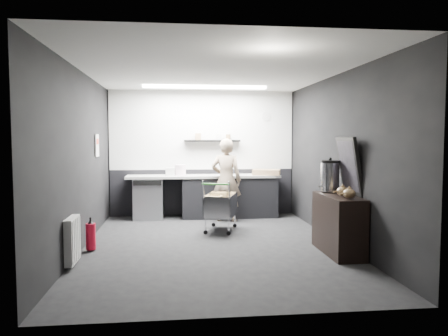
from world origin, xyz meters
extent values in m
plane|color=black|center=(0.00, 0.00, 0.00)|extent=(5.50, 5.50, 0.00)
plane|color=silver|center=(0.00, 0.00, 2.70)|extent=(5.50, 5.50, 0.00)
plane|color=black|center=(0.00, 2.75, 1.35)|extent=(5.50, 0.00, 5.50)
plane|color=black|center=(0.00, -2.75, 1.35)|extent=(5.50, 0.00, 5.50)
plane|color=black|center=(-2.00, 0.00, 1.35)|extent=(0.00, 5.50, 5.50)
plane|color=black|center=(2.00, 0.00, 1.35)|extent=(0.00, 5.50, 5.50)
cube|color=silver|center=(0.00, 2.73, 1.85)|extent=(3.95, 0.02, 1.70)
cube|color=black|center=(0.00, 2.73, 0.50)|extent=(3.95, 0.02, 1.00)
cube|color=black|center=(0.20, 2.62, 1.62)|extent=(1.20, 0.22, 0.04)
cylinder|color=silver|center=(1.40, 2.72, 2.15)|extent=(0.20, 0.03, 0.20)
cube|color=silver|center=(-1.98, 1.30, 1.55)|extent=(0.02, 0.30, 0.40)
cube|color=red|center=(-1.98, 1.30, 1.62)|extent=(0.02, 0.22, 0.10)
cube|color=silver|center=(-1.94, -0.90, 0.35)|extent=(0.10, 0.50, 0.60)
cube|color=white|center=(0.00, 1.85, 2.67)|extent=(2.40, 0.20, 0.04)
cube|color=black|center=(0.55, 2.42, 0.42)|extent=(2.00, 0.56, 0.85)
cube|color=#B0B1AC|center=(0.00, 2.42, 0.88)|extent=(3.20, 0.60, 0.05)
cube|color=#9EA0A5|center=(-1.15, 2.42, 0.42)|extent=(0.60, 0.58, 0.85)
cube|color=black|center=(-1.15, 2.12, 0.78)|extent=(0.56, 0.02, 0.10)
imported|color=beige|center=(0.43, 1.97, 0.84)|extent=(0.70, 0.57, 1.67)
cube|color=silver|center=(0.22, 1.07, 0.28)|extent=(0.69, 0.87, 0.02)
cube|color=silver|center=(-0.01, 1.07, 0.47)|extent=(0.24, 0.73, 0.40)
cube|color=silver|center=(0.46, 1.07, 0.47)|extent=(0.24, 0.73, 0.40)
cube|color=silver|center=(0.22, 0.70, 0.47)|extent=(0.48, 0.16, 0.40)
cube|color=silver|center=(0.22, 1.44, 0.47)|extent=(0.48, 0.16, 0.40)
cylinder|color=silver|center=(0.02, 0.73, 0.15)|extent=(0.02, 0.02, 0.27)
cylinder|color=silver|center=(0.43, 0.73, 0.15)|extent=(0.02, 0.02, 0.27)
cylinder|color=silver|center=(0.02, 1.41, 0.15)|extent=(0.02, 0.02, 0.27)
cylinder|color=silver|center=(0.43, 1.41, 0.15)|extent=(0.02, 0.02, 0.27)
cylinder|color=#2B8C26|center=(0.22, 0.64, 0.89)|extent=(0.48, 0.17, 0.03)
cube|color=olive|center=(0.12, 1.16, 0.46)|extent=(0.28, 0.32, 0.34)
cube|color=olive|center=(0.35, 0.96, 0.44)|extent=(0.26, 0.30, 0.30)
cylinder|color=black|center=(0.02, 0.73, 0.04)|extent=(0.08, 0.05, 0.07)
cylinder|color=black|center=(0.02, 1.41, 0.04)|extent=(0.08, 0.05, 0.07)
cylinder|color=black|center=(0.43, 0.73, 0.04)|extent=(0.08, 0.05, 0.07)
cylinder|color=black|center=(0.43, 1.41, 0.04)|extent=(0.08, 0.05, 0.07)
cube|color=black|center=(1.77, -0.66, 0.43)|extent=(0.43, 1.14, 0.85)
cylinder|color=silver|center=(1.77, -0.28, 1.09)|extent=(0.28, 0.28, 0.44)
cylinder|color=black|center=(1.77, -0.28, 1.32)|extent=(0.28, 0.28, 0.04)
sphere|color=black|center=(1.77, -0.28, 1.36)|extent=(0.05, 0.05, 0.05)
ellipsoid|color=brown|center=(1.77, -0.80, 0.93)|extent=(0.17, 0.17, 0.14)
ellipsoid|color=brown|center=(1.77, -1.04, 0.93)|extent=(0.17, 0.17, 0.14)
cube|color=black|center=(1.94, -0.61, 1.28)|extent=(0.20, 0.66, 0.85)
cube|color=black|center=(1.92, -0.61, 1.28)|extent=(0.14, 0.57, 0.73)
cylinder|color=#B60C22|center=(-1.85, -0.13, 0.22)|extent=(0.15, 0.15, 0.39)
cone|color=black|center=(-1.85, -0.13, 0.44)|extent=(0.10, 0.10, 0.06)
cylinder|color=black|center=(-1.85, -0.13, 0.48)|extent=(0.03, 0.03, 0.06)
cube|color=#93724E|center=(1.34, 2.37, 0.96)|extent=(0.67, 0.57, 0.11)
cylinder|color=white|center=(-0.48, 2.42, 1.01)|extent=(0.22, 0.22, 0.22)
cube|color=silver|center=(-0.70, 2.37, 0.98)|extent=(0.19, 0.16, 0.16)
camera|label=1|loc=(-0.59, -6.72, 1.69)|focal=35.00mm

